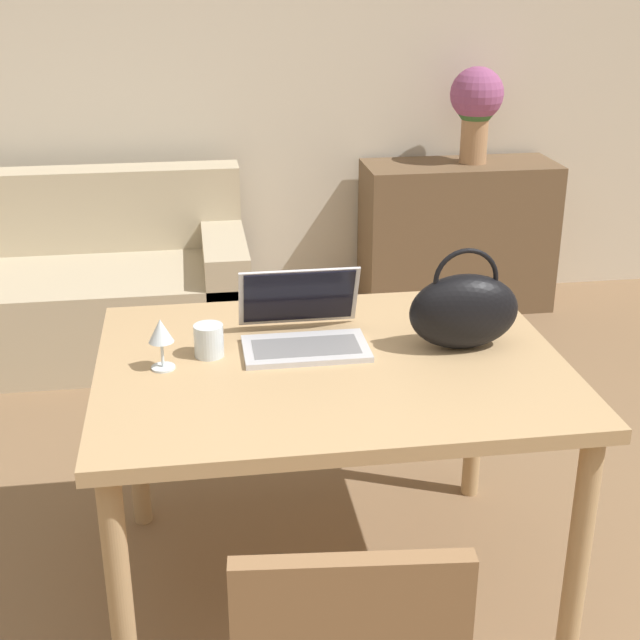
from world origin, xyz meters
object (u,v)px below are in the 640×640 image
handbag (464,310)px  flower_vase (476,103)px  couch (75,292)px  wine_glass (161,334)px  laptop (302,324)px  drinking_glass (209,340)px

handbag → flower_vase: flower_vase is taller
couch → wine_glass: (0.48, -1.93, 0.57)m
laptop → couch: bearing=115.7°
couch → flower_vase: bearing=8.2°
couch → wine_glass: bearing=-76.1°
handbag → flower_vase: (0.73, 2.20, 0.21)m
couch → flower_vase: (2.03, 0.29, 0.80)m
laptop → drinking_glass: (-0.27, -0.06, -0.01)m
couch → wine_glass: size_ratio=11.51×
drinking_glass → handbag: bearing=-4.0°
couch → laptop: (0.87, -1.80, 0.53)m
laptop → drinking_glass: 0.27m
handbag → flower_vase: 2.33m
laptop → handbag: 0.46m
laptop → flower_vase: size_ratio=0.72×
laptop → drinking_glass: bearing=-167.8°
laptop → flower_vase: bearing=60.9°
drinking_glass → handbag: handbag is taller
wine_glass → handbag: 0.83m
handbag → wine_glass: bearing=-178.9°
handbag → couch: bearing=124.4°
laptop → handbag: (0.44, -0.11, 0.06)m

